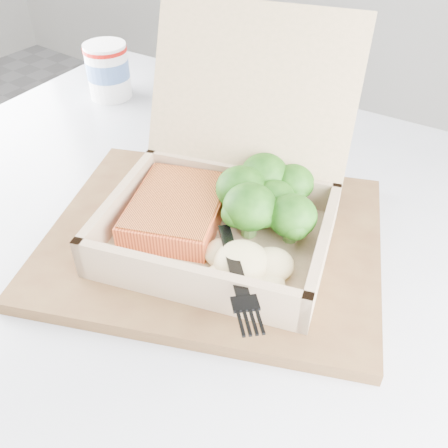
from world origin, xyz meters
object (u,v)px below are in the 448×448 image
Objects in this scene: cafe_table at (171,354)px; paper_cup at (108,69)px; takeout_container at (229,183)px; serving_tray at (214,239)px.

paper_cup reaches higher than cafe_table.
serving_tray is at bearing -107.09° from takeout_container.
takeout_container reaches higher than serving_tray.
takeout_container is at bearing -24.22° from paper_cup.
takeout_container is (-0.00, 0.03, 0.06)m from serving_tray.
paper_cup is at bearing 137.49° from takeout_container.
cafe_table is 0.47m from paper_cup.
serving_tray is at bearing 44.76° from cafe_table.
cafe_table is 2.64× the size of serving_tray.
serving_tray is 0.42m from paper_cup.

